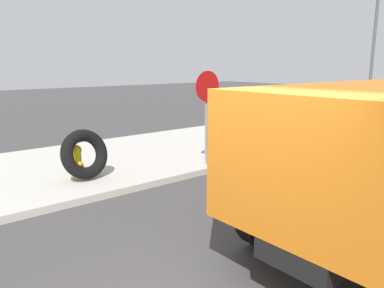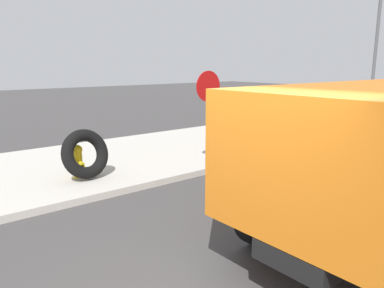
% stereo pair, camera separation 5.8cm
% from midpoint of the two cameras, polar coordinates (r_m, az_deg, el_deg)
% --- Properties ---
extents(sidewalk_curb, '(36.00, 5.00, 0.15)m').
position_cam_midpoint_polar(sidewalk_curb, '(9.90, -22.49, -4.13)').
color(sidewalk_curb, '#BCB7AD').
rests_on(sidewalk_curb, ground).
extents(fire_hydrant, '(0.24, 0.55, 0.76)m').
position_cam_midpoint_polar(fire_hydrant, '(8.86, -17.31, -2.40)').
color(fire_hydrant, yellow).
rests_on(fire_hydrant, sidewalk_curb).
extents(loose_tire, '(1.18, 0.69, 1.15)m').
position_cam_midpoint_polar(loose_tire, '(8.65, -16.23, -1.50)').
color(loose_tire, black).
rests_on(loose_tire, sidewalk_curb).
extents(stop_sign, '(0.76, 0.08, 2.38)m').
position_cam_midpoint_polar(stop_sign, '(9.38, 2.11, 6.69)').
color(stop_sign, gray).
rests_on(stop_sign, sidewalk_curb).
extents(street_light_pole, '(0.12, 0.12, 5.31)m').
position_cam_midpoint_polar(street_light_pole, '(16.72, 25.66, 11.35)').
color(street_light_pole, '#595B5E').
rests_on(street_light_pole, sidewalk_curb).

